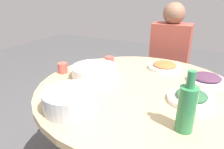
# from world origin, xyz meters

# --- Properties ---
(round_dining_table) EXTENTS (1.17, 1.17, 0.76)m
(round_dining_table) POSITION_xyz_m (0.00, 0.00, 0.60)
(round_dining_table) COLOR #99999E
(round_dining_table) RESTS_ON ground
(rice_bowl) EXTENTS (0.26, 0.26, 0.10)m
(rice_bowl) POSITION_xyz_m (0.37, -0.19, 0.80)
(rice_bowl) COLOR #B2B5BA
(rice_bowl) RESTS_ON round_dining_table
(soup_bowl) EXTENTS (0.29, 0.29, 0.07)m
(soup_bowl) POSITION_xyz_m (-0.01, -0.30, 0.79)
(soup_bowl) COLOR white
(soup_bowl) RESTS_ON round_dining_table
(dish_eggplant) EXTENTS (0.24, 0.24, 0.05)m
(dish_eggplant) POSITION_xyz_m (-0.26, 0.35, 0.77)
(dish_eggplant) COLOR silver
(dish_eggplant) RESTS_ON round_dining_table
(dish_stirfry) EXTENTS (0.23, 0.23, 0.05)m
(dish_stirfry) POSITION_xyz_m (-0.37, 0.06, 0.78)
(dish_stirfry) COLOR white
(dish_stirfry) RESTS_ON round_dining_table
(dish_greens) EXTENTS (0.23, 0.23, 0.06)m
(dish_greens) POSITION_xyz_m (0.04, 0.30, 0.78)
(dish_greens) COLOR white
(dish_greens) RESTS_ON round_dining_table
(green_bottle) EXTENTS (0.07, 0.07, 0.25)m
(green_bottle) POSITION_xyz_m (0.30, 0.31, 0.86)
(green_bottle) COLOR #2D7746
(green_bottle) RESTS_ON round_dining_table
(tea_cup_near) EXTENTS (0.06, 0.06, 0.07)m
(tea_cup_near) POSITION_xyz_m (0.03, -0.53, 0.79)
(tea_cup_near) COLOR #C94E41
(tea_cup_near) RESTS_ON round_dining_table
(tea_cup_far) EXTENTS (0.07, 0.07, 0.05)m
(tea_cup_far) POSITION_xyz_m (-0.29, -0.34, 0.78)
(tea_cup_far) COLOR #C24744
(tea_cup_far) RESTS_ON round_dining_table
(stool_for_diner_left) EXTENTS (0.36, 0.36, 0.42)m
(stool_for_diner_left) POSITION_xyz_m (-0.87, -0.01, 0.21)
(stool_for_diner_left) COLOR brown
(stool_for_diner_left) RESTS_ON ground
(diner_left) EXTENTS (0.34, 0.34, 0.76)m
(diner_left) POSITION_xyz_m (-0.87, -0.01, 0.74)
(diner_left) COLOR #2D333D
(diner_left) RESTS_ON stool_for_diner_left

